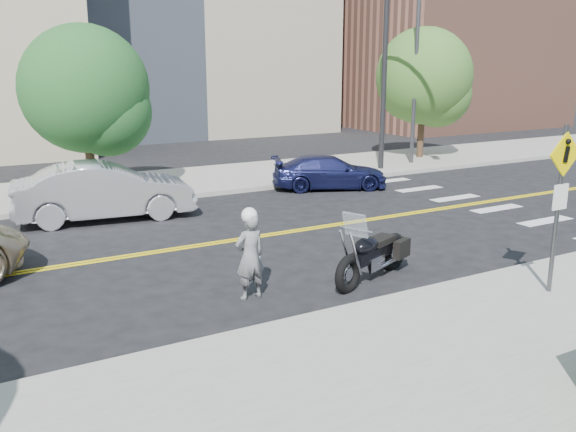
% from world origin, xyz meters
% --- Properties ---
extents(ground_plane, '(120.00, 120.00, 0.00)m').
position_xyz_m(ground_plane, '(0.00, 0.00, 0.00)').
color(ground_plane, black).
rests_on(ground_plane, ground).
extents(sidewalk_near, '(60.00, 5.00, 0.15)m').
position_xyz_m(sidewalk_near, '(0.00, -7.50, 0.07)').
color(sidewalk_near, '#9E9B91').
rests_on(sidewalk_near, ground_plane).
extents(sidewalk_far, '(60.00, 5.00, 0.15)m').
position_xyz_m(sidewalk_far, '(0.00, 7.50, 0.07)').
color(sidewalk_far, '#9E9B91').
rests_on(sidewalk_far, ground_plane).
extents(building_right, '(14.00, 12.00, 12.00)m').
position_xyz_m(building_right, '(26.00, 20.00, 6.00)').
color(building_right, '#8C5947').
rests_on(building_right, ground_plane).
extents(lamp_post, '(0.16, 0.16, 8.00)m').
position_xyz_m(lamp_post, '(12.00, 6.50, 4.15)').
color(lamp_post, '#4C4C51').
rests_on(lamp_post, sidewalk_far).
extents(traffic_light, '(0.28, 4.50, 7.00)m').
position_xyz_m(traffic_light, '(10.00, 5.08, 4.67)').
color(traffic_light, black).
rests_on(traffic_light, sidewalk_far).
extents(pedestrian_sign, '(0.78, 0.08, 3.00)m').
position_xyz_m(pedestrian_sign, '(4.20, -6.31, 1.96)').
color(pedestrian_sign, '#4C4C51').
rests_on(pedestrian_sign, sidewalk_near).
extents(motorcyclist, '(0.61, 0.43, 1.70)m').
position_xyz_m(motorcyclist, '(-0.50, -3.59, 0.85)').
color(motorcyclist, silver).
rests_on(motorcyclist, ground).
extents(motorcycle, '(2.54, 1.62, 1.49)m').
position_xyz_m(motorcycle, '(2.07, -3.86, 0.74)').
color(motorcycle, black).
rests_on(motorcycle, ground).
extents(parked_car_silver, '(4.95, 2.27, 1.57)m').
position_xyz_m(parked_car_silver, '(-1.35, 3.65, 0.79)').
color(parked_car_silver, '#BABCC3').
rests_on(parked_car_silver, ground).
extents(parked_car_blue, '(4.23, 2.93, 1.14)m').
position_xyz_m(parked_car_blue, '(6.37, 4.20, 0.57)').
color(parked_car_blue, '#1B1E51').
rests_on(parked_car_blue, ground).
extents(tree_far_a, '(3.94, 3.94, 5.39)m').
position_xyz_m(tree_far_a, '(-1.03, 6.78, 3.41)').
color(tree_far_a, '#382619').
rests_on(tree_far_a, ground).
extents(tree_far_b, '(4.16, 4.16, 5.76)m').
position_xyz_m(tree_far_b, '(13.43, 7.59, 3.67)').
color(tree_far_b, '#382619').
rests_on(tree_far_b, ground).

